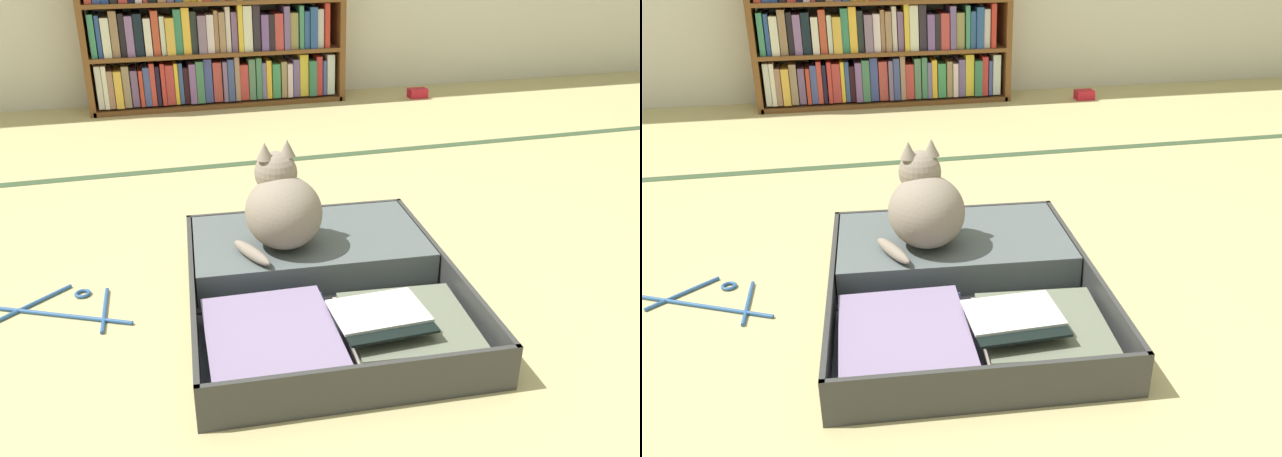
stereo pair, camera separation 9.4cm
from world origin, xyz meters
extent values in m
plane|color=tan|center=(0.00, 0.00, 0.00)|extent=(10.00, 10.00, 0.00)
cube|color=#384F31|center=(0.00, 1.27, 0.00)|extent=(4.80, 0.05, 0.00)
cube|color=brown|center=(-0.66, 2.27, 0.40)|extent=(0.03, 0.23, 0.80)
cube|color=brown|center=(0.64, 2.27, 0.40)|extent=(0.03, 0.23, 0.80)
cube|color=brown|center=(-0.01, 2.27, 0.01)|extent=(1.29, 0.23, 0.02)
cube|color=brown|center=(-0.01, 2.27, 0.27)|extent=(1.26, 0.23, 0.02)
cube|color=silver|center=(-0.61, 2.27, 0.14)|extent=(0.03, 0.19, 0.21)
cube|color=silver|center=(-0.58, 2.26, 0.14)|extent=(0.02, 0.19, 0.21)
cube|color=#9C715D|center=(-0.56, 2.27, 0.13)|extent=(0.03, 0.19, 0.18)
cube|color=gold|center=(-0.52, 2.26, 0.13)|extent=(0.04, 0.19, 0.18)
cube|color=gray|center=(-0.48, 2.27, 0.14)|extent=(0.04, 0.19, 0.20)
cube|color=slate|center=(-0.44, 2.27, 0.12)|extent=(0.03, 0.19, 0.18)
cube|color=#C03826|center=(-0.41, 2.27, 0.12)|extent=(0.02, 0.19, 0.18)
cube|color=#3C4A91|center=(-0.38, 2.27, 0.13)|extent=(0.03, 0.19, 0.19)
cube|color=#C43C34|center=(-0.35, 2.27, 0.14)|extent=(0.02, 0.19, 0.21)
cube|color=black|center=(-0.33, 2.27, 0.13)|extent=(0.02, 0.19, 0.19)
cube|color=red|center=(-0.30, 2.27, 0.14)|extent=(0.02, 0.19, 0.21)
cube|color=#B33736|center=(-0.27, 2.27, 0.13)|extent=(0.04, 0.19, 0.20)
cube|color=yellow|center=(-0.24, 2.27, 0.14)|extent=(0.02, 0.19, 0.20)
cube|color=#314E8F|center=(-0.21, 2.27, 0.14)|extent=(0.02, 0.19, 0.20)
cube|color=black|center=(-0.19, 2.27, 0.12)|extent=(0.03, 0.19, 0.18)
cube|color=#7A5497|center=(-0.16, 2.26, 0.13)|extent=(0.03, 0.19, 0.20)
cube|color=#3C7354|center=(-0.12, 2.26, 0.14)|extent=(0.04, 0.19, 0.21)
cube|color=#38438C|center=(-0.08, 2.27, 0.14)|extent=(0.04, 0.19, 0.22)
cube|color=#B0403C|center=(-0.03, 2.27, 0.13)|extent=(0.04, 0.19, 0.20)
cube|color=slate|center=(0.01, 2.26, 0.14)|extent=(0.02, 0.19, 0.20)
cube|color=#3B4A88|center=(0.04, 2.26, 0.14)|extent=(0.03, 0.19, 0.21)
cube|color=#9D7662|center=(0.07, 2.26, 0.15)|extent=(0.03, 0.19, 0.22)
cube|color=#C03C39|center=(0.11, 2.27, 0.12)|extent=(0.04, 0.19, 0.18)
cube|color=#4B775B|center=(0.15, 2.27, 0.14)|extent=(0.03, 0.19, 0.21)
cube|color=#447E5E|center=(0.19, 2.27, 0.14)|extent=(0.03, 0.19, 0.21)
cube|color=slate|center=(0.21, 2.27, 0.13)|extent=(0.02, 0.19, 0.19)
cube|color=gold|center=(0.24, 2.27, 0.13)|extent=(0.03, 0.19, 0.20)
cube|color=#3A8A56|center=(0.28, 2.27, 0.12)|extent=(0.04, 0.19, 0.18)
cube|color=#9C8357|center=(0.32, 2.27, 0.13)|extent=(0.03, 0.19, 0.19)
cube|color=silver|center=(0.35, 2.27, 0.12)|extent=(0.03, 0.19, 0.18)
cube|color=slate|center=(0.39, 2.27, 0.13)|extent=(0.03, 0.19, 0.19)
cube|color=gold|center=(0.43, 2.27, 0.14)|extent=(0.04, 0.19, 0.22)
cube|color=#367354|center=(0.48, 2.26, 0.13)|extent=(0.04, 0.19, 0.19)
cube|color=#B92E2F|center=(0.51, 2.27, 0.14)|extent=(0.03, 0.19, 0.20)
cube|color=#3D4D97|center=(0.54, 2.27, 0.12)|extent=(0.02, 0.19, 0.18)
cube|color=silver|center=(0.58, 2.27, 0.14)|extent=(0.04, 0.19, 0.21)
cube|color=brown|center=(-0.01, 2.27, 0.52)|extent=(1.26, 0.23, 0.02)
cube|color=#3A8563|center=(-0.61, 2.27, 0.39)|extent=(0.03, 0.19, 0.20)
cube|color=#29488F|center=(-0.58, 2.27, 0.38)|extent=(0.02, 0.19, 0.20)
cube|color=silver|center=(-0.55, 2.26, 0.38)|extent=(0.04, 0.19, 0.19)
cube|color=#8F6F52|center=(-0.51, 2.27, 0.39)|extent=(0.04, 0.19, 0.22)
cube|color=black|center=(-0.47, 2.27, 0.38)|extent=(0.03, 0.19, 0.20)
cube|color=#7E5D98|center=(-0.44, 2.27, 0.38)|extent=(0.04, 0.19, 0.19)
cube|color=black|center=(-0.40, 2.27, 0.38)|extent=(0.04, 0.19, 0.20)
cube|color=silver|center=(-0.36, 2.26, 0.37)|extent=(0.03, 0.19, 0.18)
cube|color=#B8442D|center=(-0.32, 2.27, 0.39)|extent=(0.03, 0.19, 0.21)
cube|color=silver|center=(-0.28, 2.27, 0.38)|extent=(0.02, 0.19, 0.18)
cube|color=gold|center=(-0.25, 2.26, 0.37)|extent=(0.04, 0.19, 0.18)
cube|color=#338265|center=(-0.21, 2.28, 0.39)|extent=(0.04, 0.19, 0.21)
cube|color=gold|center=(-0.17, 2.27, 0.39)|extent=(0.04, 0.19, 0.22)
cube|color=#202727|center=(-0.13, 2.27, 0.38)|extent=(0.03, 0.19, 0.20)
cube|color=slate|center=(-0.09, 2.26, 0.37)|extent=(0.04, 0.19, 0.18)
cube|color=silver|center=(-0.05, 2.27, 0.38)|extent=(0.04, 0.19, 0.18)
cube|color=#A17551|center=(-0.02, 2.28, 0.38)|extent=(0.02, 0.19, 0.20)
cube|color=#967558|center=(0.01, 2.27, 0.38)|extent=(0.03, 0.19, 0.20)
cube|color=silver|center=(0.04, 2.27, 0.39)|extent=(0.02, 0.19, 0.22)
cube|color=slate|center=(0.07, 2.28, 0.38)|extent=(0.03, 0.19, 0.19)
cube|color=gold|center=(0.10, 2.26, 0.40)|extent=(0.02, 0.19, 0.23)
cube|color=silver|center=(0.14, 2.26, 0.39)|extent=(0.04, 0.19, 0.22)
cube|color=#2A242F|center=(0.18, 2.27, 0.40)|extent=(0.04, 0.19, 0.22)
cube|color=#6B4D93|center=(0.22, 2.26, 0.37)|extent=(0.04, 0.19, 0.18)
cube|color=black|center=(0.26, 2.26, 0.37)|extent=(0.03, 0.19, 0.18)
cube|color=#BA3D3E|center=(0.30, 2.26, 0.37)|extent=(0.04, 0.19, 0.18)
cube|color=slate|center=(0.34, 2.26, 0.39)|extent=(0.03, 0.19, 0.21)
cube|color=#8F864E|center=(0.38, 2.27, 0.37)|extent=(0.04, 0.19, 0.18)
cube|color=#3A8162|center=(0.42, 2.26, 0.39)|extent=(0.02, 0.19, 0.22)
cube|color=#2C538D|center=(0.45, 2.27, 0.38)|extent=(0.03, 0.19, 0.19)
cube|color=#294E8C|center=(0.48, 2.26, 0.39)|extent=(0.04, 0.19, 0.21)
cube|color=silver|center=(0.52, 2.27, 0.38)|extent=(0.03, 0.19, 0.20)
cube|color=red|center=(0.56, 2.26, 0.40)|extent=(0.03, 0.19, 0.22)
cube|color=#383938|center=(-0.06, -0.05, 0.01)|extent=(0.67, 0.44, 0.01)
cube|color=#383938|center=(-0.07, -0.24, 0.05)|extent=(0.64, 0.06, 0.11)
cube|color=#383938|center=(-0.38, -0.03, 0.05)|extent=(0.04, 0.40, 0.11)
cube|color=#383938|center=(0.26, -0.07, 0.05)|extent=(0.04, 0.40, 0.11)
cube|color=#464F5C|center=(-0.06, -0.05, 0.02)|extent=(0.65, 0.42, 0.01)
cube|color=#383938|center=(-0.03, 0.34, 0.01)|extent=(0.67, 0.44, 0.01)
cube|color=#383938|center=(-0.02, 0.54, 0.05)|extent=(0.64, 0.06, 0.11)
cube|color=#383938|center=(-0.35, 0.37, 0.05)|extent=(0.04, 0.40, 0.11)
cube|color=#383938|center=(0.28, 0.32, 0.05)|extent=(0.04, 0.40, 0.11)
cube|color=#464F5C|center=(-0.03, 0.34, 0.02)|extent=(0.65, 0.42, 0.01)
cylinder|color=black|center=(-0.05, 0.15, 0.02)|extent=(0.62, 0.06, 0.02)
cube|color=#3F4175|center=(-0.21, -0.03, 0.03)|extent=(0.30, 0.36, 0.02)
cube|color=#3D4177|center=(-0.21, -0.03, 0.05)|extent=(0.30, 0.34, 0.02)
cube|color=gray|center=(-0.22, -0.05, 0.07)|extent=(0.29, 0.35, 0.02)
cube|color=#B9A695|center=(0.09, -0.07, 0.03)|extent=(0.31, 0.36, 0.02)
cube|color=slate|center=(0.10, -0.05, 0.05)|extent=(0.30, 0.31, 0.02)
cube|color=white|center=(0.02, -0.05, 0.10)|extent=(0.20, 0.15, 0.01)
cube|color=black|center=(0.02, -0.08, 0.09)|extent=(0.20, 0.15, 0.01)
cube|color=#545D5F|center=(-0.03, 0.34, 0.06)|extent=(0.64, 0.41, 0.09)
torus|color=white|center=(-0.05, 0.35, 0.10)|extent=(0.14, 0.14, 0.01)
cylinder|color=black|center=(-0.19, 0.54, 0.05)|extent=(0.02, 0.02, 0.09)
cylinder|color=black|center=(0.16, 0.51, 0.05)|extent=(0.02, 0.02, 0.09)
cube|color=#33873E|center=(-0.07, -0.23, 0.05)|extent=(0.03, 0.00, 0.03)
cube|color=#388D42|center=(0.08, -0.24, 0.03)|extent=(0.03, 0.00, 0.02)
cube|color=green|center=(0.07, -0.24, 0.08)|extent=(0.03, 0.00, 0.03)
cube|color=white|center=(-0.07, -0.23, 0.03)|extent=(0.03, 0.00, 0.02)
ellipsoid|color=gray|center=(-0.11, 0.30, 0.20)|extent=(0.23, 0.24, 0.19)
ellipsoid|color=gray|center=(-0.12, 0.36, 0.16)|extent=(0.15, 0.09, 0.10)
sphere|color=gray|center=(-0.12, 0.35, 0.29)|extent=(0.11, 0.11, 0.11)
cone|color=gray|center=(-0.08, 0.35, 0.35)|extent=(0.04, 0.04, 0.04)
cone|color=gray|center=(-0.14, 0.34, 0.35)|extent=(0.04, 0.04, 0.04)
sphere|color=yellow|center=(-0.10, 0.39, 0.30)|extent=(0.02, 0.02, 0.02)
sphere|color=yellow|center=(-0.14, 0.39, 0.30)|extent=(0.02, 0.02, 0.02)
ellipsoid|color=gray|center=(-0.20, 0.25, 0.12)|extent=(0.09, 0.16, 0.03)
cylinder|color=#2B5791|center=(-0.67, 0.27, 0.01)|extent=(0.34, 0.18, 0.01)
cylinder|color=#2B5791|center=(-0.74, 0.35, 0.00)|extent=(0.16, 0.14, 0.01)
cylinder|color=#2B5791|center=(-0.57, 0.27, 0.00)|extent=(0.02, 0.21, 0.01)
torus|color=#2B5791|center=(-0.63, 0.37, 0.01)|extent=(0.05, 0.05, 0.01)
cube|color=red|center=(1.06, 2.12, 0.03)|extent=(0.10, 0.07, 0.05)
camera|label=1|loc=(-0.43, -1.19, 0.86)|focal=36.45mm
camera|label=2|loc=(-0.34, -1.21, 0.86)|focal=36.45mm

